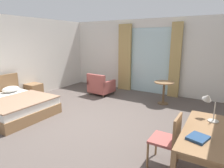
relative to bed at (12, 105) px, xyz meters
The scene contains 14 objects.
ground 2.17m from the bed, 16.11° to the left, with size 6.88×7.76×0.10m, color #564C47.
wall_back 4.83m from the bed, 63.95° to the left, with size 6.48×0.12×2.77m, color silver.
wall_left 1.69m from the bed, 151.99° to the left, with size 0.12×7.36×2.77m, color silver.
balcony_glass_door 4.85m from the bed, 60.46° to the left, with size 1.54×0.02×2.44m, color silver.
curtain_panel_left 4.38m from the bed, 71.42° to the left, with size 0.53×0.10×2.60m, color tan.
curtain_panel_right 5.34m from the bed, 50.46° to the left, with size 0.37×0.10×2.60m, color tan.
bed is the anchor object (origin of this frame).
nightstand 1.56m from the bed, 121.66° to the left, with size 0.49×0.47×0.51m.
writing_desk 4.79m from the bed, ahead, with size 0.61×1.52×0.76m.
desk_chair 4.28m from the bed, ahead, with size 0.42×0.45×0.90m.
desk_lamp 4.83m from the bed, ahead, with size 0.31×0.31×0.44m.
closed_book 4.75m from the bed, ahead, with size 0.23×0.27×0.04m, color navy.
armchair_by_window 3.05m from the bed, 71.69° to the left, with size 0.84×0.81×0.80m.
round_cafe_table 4.50m from the bed, 43.16° to the left, with size 0.61×0.61×0.72m.
Camera 1 is at (2.89, -3.43, 2.04)m, focal length 30.95 mm.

